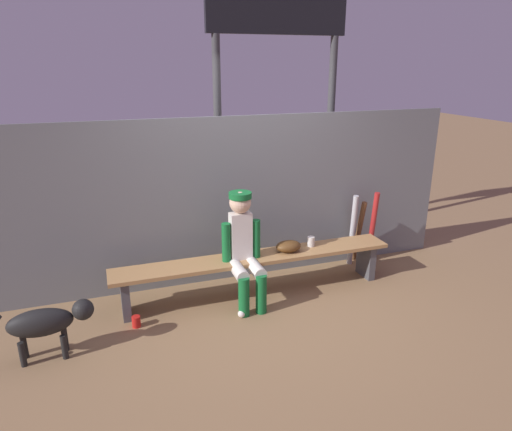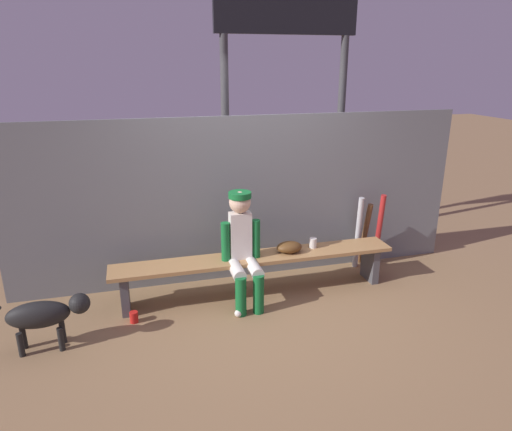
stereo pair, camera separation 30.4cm
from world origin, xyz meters
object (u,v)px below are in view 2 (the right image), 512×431
object	(u,v)px
dugout_bench	(256,263)
bat_wood_dark	(365,234)
player_seated	(243,245)
cup_on_bench	(313,243)
bat_aluminum_silver	(358,233)
baseball	(238,313)
baseball_glove	(289,247)
cup_on_ground	(134,317)
bat_aluminum_red	(379,231)
scoreboard	(291,37)
dog	(45,314)

from	to	relation	value
dugout_bench	bat_wood_dark	world-z (taller)	bat_wood_dark
dugout_bench	player_seated	size ratio (longest dim) A/B	2.59
cup_on_bench	bat_aluminum_silver	bearing A→B (deg)	21.62
bat_aluminum_silver	baseball	distance (m)	1.85
bat_wood_dark	cup_on_bench	size ratio (longest dim) A/B	7.34
baseball_glove	bat_aluminum_silver	bearing A→B (deg)	18.59
cup_on_ground	bat_aluminum_silver	bearing A→B (deg)	12.27
dugout_bench	bat_aluminum_red	xyz separation A→B (m)	(1.62, 0.32, 0.10)
bat_aluminum_red	baseball	bearing A→B (deg)	-159.25
bat_aluminum_silver	cup_on_ground	distance (m)	2.73
bat_aluminum_silver	scoreboard	xyz separation A→B (m)	(-0.52, 1.08, 2.23)
baseball_glove	dog	xyz separation A→B (m)	(-2.37, -0.49, -0.17)
cup_on_ground	cup_on_bench	bearing A→B (deg)	8.77
dugout_bench	cup_on_ground	distance (m)	1.34
player_seated	cup_on_ground	xyz separation A→B (m)	(-1.12, -0.13, -0.58)
bat_aluminum_red	baseball	xyz separation A→B (m)	(-1.91, -0.73, -0.42)
bat_aluminum_red	bat_wood_dark	bearing A→B (deg)	152.97
bat_aluminum_silver	cup_on_bench	world-z (taller)	bat_aluminum_silver
bat_aluminum_red	scoreboard	distance (m)	2.60
bat_wood_dark	bat_aluminum_red	world-z (taller)	bat_aluminum_red
cup_on_ground	scoreboard	world-z (taller)	scoreboard
bat_aluminum_red	cup_on_ground	xyz separation A→B (m)	(-2.91, -0.56, -0.41)
bat_aluminum_silver	baseball	bearing A→B (deg)	-155.84
bat_aluminum_silver	dog	size ratio (longest dim) A/B	1.07
bat_wood_dark	cup_on_bench	xyz separation A→B (m)	(-0.81, -0.33, 0.10)
cup_on_bench	dog	size ratio (longest dim) A/B	0.13
baseball_glove	baseball	world-z (taller)	baseball_glove
cup_on_ground	player_seated	bearing A→B (deg)	6.80
baseball	cup_on_bench	world-z (taller)	cup_on_bench
bat_wood_dark	dog	bearing A→B (deg)	-165.87
player_seated	scoreboard	bearing A→B (deg)	56.73
dugout_bench	player_seated	bearing A→B (deg)	-146.71
bat_wood_dark	cup_on_bench	distance (m)	0.89
dugout_bench	baseball_glove	distance (m)	0.40
bat_aluminum_red	dog	bearing A→B (deg)	-167.51
baseball_glove	cup_on_ground	world-z (taller)	baseball_glove
dugout_bench	bat_aluminum_silver	bearing A→B (deg)	13.73
cup_on_ground	dog	size ratio (longest dim) A/B	0.13
dugout_bench	baseball	distance (m)	0.60
bat_wood_dark	bat_aluminum_silver	bearing A→B (deg)	-154.28
cup_on_ground	cup_on_bench	xyz separation A→B (m)	(1.95, 0.30, 0.45)
player_seated	bat_wood_dark	xyz separation A→B (m)	(1.65, 0.50, -0.23)
dugout_bench	bat_wood_dark	distance (m)	1.53
scoreboard	dugout_bench	bearing A→B (deg)	-120.48
cup_on_ground	cup_on_bench	distance (m)	2.02
player_seated	bat_aluminum_red	xyz separation A→B (m)	(1.79, 0.43, -0.17)
bat_wood_dark	cup_on_ground	xyz separation A→B (m)	(-2.76, -0.63, -0.35)
bat_aluminum_red	scoreboard	world-z (taller)	scoreboard
player_seated	baseball	distance (m)	0.68
bat_aluminum_silver	scoreboard	world-z (taller)	scoreboard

